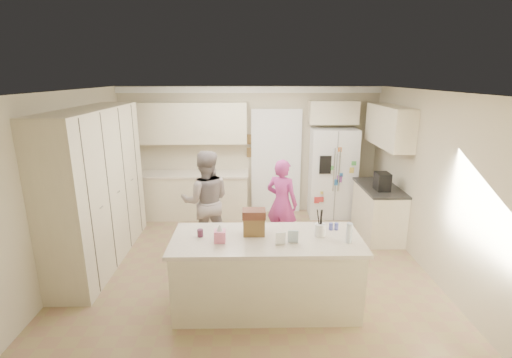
{
  "coord_description": "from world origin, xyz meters",
  "views": [
    {
      "loc": [
        -0.0,
        -5.18,
        2.81
      ],
      "look_at": [
        0.1,
        0.35,
        1.25
      ],
      "focal_mm": 26.0,
      "sensor_mm": 36.0,
      "label": 1
    }
  ],
  "objects_px": {
    "island_base": "(266,274)",
    "utensil_crock": "(320,230)",
    "coffee_maker": "(382,181)",
    "teen_boy": "(206,201)",
    "refrigerator": "(332,173)",
    "tissue_box": "(220,236)",
    "dollhouse_body": "(254,226)",
    "teen_girl": "(282,203)"
  },
  "relations": [
    {
      "from": "island_base",
      "to": "utensil_crock",
      "type": "bearing_deg",
      "value": 4.4
    },
    {
      "from": "coffee_maker",
      "to": "teen_boy",
      "type": "distance_m",
      "value": 2.98
    },
    {
      "from": "refrigerator",
      "to": "tissue_box",
      "type": "xyz_separation_m",
      "value": [
        -2.02,
        -3.25,
        0.1
      ]
    },
    {
      "from": "island_base",
      "to": "dollhouse_body",
      "type": "xyz_separation_m",
      "value": [
        -0.15,
        0.1,
        0.6
      ]
    },
    {
      "from": "coffee_maker",
      "to": "teen_girl",
      "type": "distance_m",
      "value": 1.75
    },
    {
      "from": "teen_boy",
      "to": "teen_girl",
      "type": "relative_size",
      "value": 1.12
    },
    {
      "from": "refrigerator",
      "to": "dollhouse_body",
      "type": "height_order",
      "value": "refrigerator"
    },
    {
      "from": "coffee_maker",
      "to": "tissue_box",
      "type": "relative_size",
      "value": 2.14
    },
    {
      "from": "island_base",
      "to": "teen_girl",
      "type": "height_order",
      "value": "teen_girl"
    },
    {
      "from": "dollhouse_body",
      "to": "teen_girl",
      "type": "height_order",
      "value": "teen_girl"
    },
    {
      "from": "tissue_box",
      "to": "teen_boy",
      "type": "xyz_separation_m",
      "value": [
        -0.36,
        1.71,
        -0.16
      ]
    },
    {
      "from": "coffee_maker",
      "to": "tissue_box",
      "type": "bearing_deg",
      "value": -142.43
    },
    {
      "from": "utensil_crock",
      "to": "teen_girl",
      "type": "relative_size",
      "value": 0.1
    },
    {
      "from": "refrigerator",
      "to": "dollhouse_body",
      "type": "relative_size",
      "value": 6.92
    },
    {
      "from": "dollhouse_body",
      "to": "teen_girl",
      "type": "relative_size",
      "value": 0.17
    },
    {
      "from": "teen_girl",
      "to": "utensil_crock",
      "type": "bearing_deg",
      "value": 130.29
    },
    {
      "from": "refrigerator",
      "to": "coffee_maker",
      "type": "height_order",
      "value": "refrigerator"
    },
    {
      "from": "coffee_maker",
      "to": "tissue_box",
      "type": "height_order",
      "value": "coffee_maker"
    },
    {
      "from": "coffee_maker",
      "to": "tissue_box",
      "type": "distance_m",
      "value": 3.28
    },
    {
      "from": "refrigerator",
      "to": "dollhouse_body",
      "type": "distance_m",
      "value": 3.46
    },
    {
      "from": "dollhouse_body",
      "to": "teen_girl",
      "type": "bearing_deg",
      "value": 73.52
    },
    {
      "from": "refrigerator",
      "to": "utensil_crock",
      "type": "height_order",
      "value": "refrigerator"
    },
    {
      "from": "coffee_maker",
      "to": "utensil_crock",
      "type": "bearing_deg",
      "value": -127.12
    },
    {
      "from": "refrigerator",
      "to": "teen_boy",
      "type": "height_order",
      "value": "refrigerator"
    },
    {
      "from": "island_base",
      "to": "teen_girl",
      "type": "relative_size",
      "value": 1.47
    },
    {
      "from": "utensil_crock",
      "to": "teen_boy",
      "type": "xyz_separation_m",
      "value": [
        -1.56,
        1.56,
        -0.17
      ]
    },
    {
      "from": "coffee_maker",
      "to": "dollhouse_body",
      "type": "height_order",
      "value": "coffee_maker"
    },
    {
      "from": "utensil_crock",
      "to": "teen_boy",
      "type": "bearing_deg",
      "value": 135.01
    },
    {
      "from": "island_base",
      "to": "teen_boy",
      "type": "distance_m",
      "value": 1.89
    },
    {
      "from": "utensil_crock",
      "to": "dollhouse_body",
      "type": "distance_m",
      "value": 0.8
    },
    {
      "from": "refrigerator",
      "to": "coffee_maker",
      "type": "xyz_separation_m",
      "value": [
        0.58,
        -1.25,
        0.17
      ]
    },
    {
      "from": "island_base",
      "to": "dollhouse_body",
      "type": "relative_size",
      "value": 8.46
    },
    {
      "from": "coffee_maker",
      "to": "island_base",
      "type": "height_order",
      "value": "coffee_maker"
    },
    {
      "from": "refrigerator",
      "to": "utensil_crock",
      "type": "bearing_deg",
      "value": -102.51
    },
    {
      "from": "refrigerator",
      "to": "coffee_maker",
      "type": "distance_m",
      "value": 1.39
    },
    {
      "from": "utensil_crock",
      "to": "tissue_box",
      "type": "distance_m",
      "value": 1.21
    },
    {
      "from": "coffee_maker",
      "to": "dollhouse_body",
      "type": "distance_m",
      "value": 2.84
    },
    {
      "from": "refrigerator",
      "to": "utensil_crock",
      "type": "distance_m",
      "value": 3.21
    },
    {
      "from": "coffee_maker",
      "to": "teen_girl",
      "type": "relative_size",
      "value": 0.2
    },
    {
      "from": "teen_girl",
      "to": "tissue_box",
      "type": "bearing_deg",
      "value": 94.07
    },
    {
      "from": "teen_boy",
      "to": "teen_girl",
      "type": "xyz_separation_m",
      "value": [
        1.24,
        0.13,
        -0.09
      ]
    },
    {
      "from": "island_base",
      "to": "utensil_crock",
      "type": "relative_size",
      "value": 14.67
    }
  ]
}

